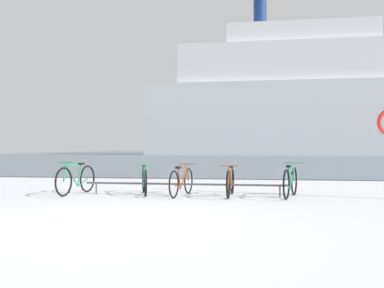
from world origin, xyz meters
name	(u,v)px	position (x,y,z in m)	size (l,w,h in m)	color
ground	(241,156)	(0.00, 53.90, -0.04)	(80.00, 132.00, 0.08)	white
bike_rack	(185,185)	(0.44, 4.29, 0.27)	(5.01, 0.20, 0.31)	#4C5156
bicycle_0	(76,179)	(-2.29, 4.22, 0.37)	(0.47, 1.75, 0.82)	black
bicycle_1	(144,180)	(-0.59, 4.42, 0.35)	(0.61, 1.55, 0.76)	black
bicycle_2	(182,181)	(0.37, 4.26, 0.35)	(0.46, 1.72, 0.76)	black
bicycle_3	(230,182)	(1.54, 4.31, 0.34)	(0.46, 1.72, 0.76)	black
bicycle_4	(290,182)	(2.94, 4.30, 0.36)	(0.56, 1.62, 0.80)	black
ferry_ship	(306,101)	(9.33, 60.82, 7.90)	(47.21, 11.76, 23.55)	silver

